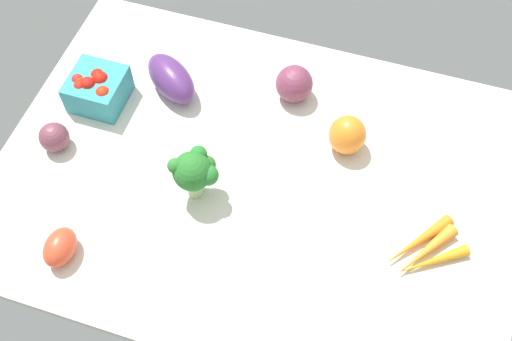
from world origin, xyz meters
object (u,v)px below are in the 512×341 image
object	(u,v)px
broccoli_head	(195,171)
red_onion_center	(294,84)
bell_pepper_orange	(347,135)
red_onion_near_basket	(54,137)
eggplant	(171,78)
roma_tomato	(60,247)
berry_basket	(97,88)
carrot_bunch	(424,250)

from	to	relation	value
broccoli_head	red_onion_center	bearing A→B (deg)	-111.34
broccoli_head	bell_pepper_orange	distance (cm)	31.90
red_onion_near_basket	eggplant	world-z (taller)	eggplant
red_onion_near_basket	bell_pepper_orange	size ratio (longest dim) A/B	0.71
roma_tomato	broccoli_head	distance (cm)	28.19
bell_pepper_orange	berry_basket	world-z (taller)	bell_pepper_orange
eggplant	bell_pepper_orange	bearing A→B (deg)	31.43
carrot_bunch	roma_tomato	xyz separation A→B (cm)	(63.76, 20.37, 1.55)
roma_tomato	eggplant	bearing A→B (deg)	171.46
bell_pepper_orange	eggplant	xyz separation A→B (cm)	(39.56, -3.41, -0.55)
bell_pepper_orange	berry_basket	distance (cm)	53.61
roma_tomato	bell_pepper_orange	world-z (taller)	bell_pepper_orange
roma_tomato	red_onion_near_basket	distance (cm)	24.91
roma_tomato	berry_basket	world-z (taller)	berry_basket
carrot_bunch	bell_pepper_orange	distance (cm)	27.31
carrot_bunch	broccoli_head	distance (cm)	45.07
carrot_bunch	roma_tomato	size ratio (longest dim) A/B	1.98
roma_tomato	bell_pepper_orange	xyz separation A→B (cm)	(-44.37, -39.35, 1.52)
eggplant	broccoli_head	bearing A→B (deg)	-21.32
broccoli_head	red_onion_center	xyz separation A→B (cm)	(-11.35, -29.03, -3.65)
berry_basket	carrot_bunch	bearing A→B (deg)	168.42
carrot_bunch	roma_tomato	bearing A→B (deg)	17.72
eggplant	carrot_bunch	bearing A→B (deg)	15.56
red_onion_near_basket	red_onion_center	xyz separation A→B (cm)	(-42.86, -27.52, 0.96)
carrot_bunch	red_onion_near_basket	xyz separation A→B (cm)	(76.13, -1.25, 1.81)
bell_pepper_orange	berry_basket	size ratio (longest dim) A/B	0.77
broccoli_head	berry_basket	xyz separation A→B (cm)	(28.23, -15.19, -3.69)
broccoli_head	eggplant	distance (cm)	27.09
carrot_bunch	eggplant	world-z (taller)	eggplant
broccoli_head	red_onion_center	size ratio (longest dim) A/B	1.46
roma_tomato	red_onion_center	world-z (taller)	red_onion_center
roma_tomato	bell_pepper_orange	distance (cm)	59.32
roma_tomato	broccoli_head	size ratio (longest dim) A/B	0.67
broccoli_head	red_onion_near_basket	size ratio (longest dim) A/B	1.92
red_onion_center	roma_tomato	bearing A→B (deg)	58.18
carrot_bunch	berry_basket	size ratio (longest dim) A/B	1.41
roma_tomato	eggplant	size ratio (longest dim) A/B	0.54
roma_tomato	berry_basket	bearing A→B (deg)	-167.69
carrot_bunch	eggplant	size ratio (longest dim) A/B	1.07
broccoli_head	bell_pepper_orange	size ratio (longest dim) A/B	1.36
broccoli_head	berry_basket	bearing A→B (deg)	-28.28
berry_basket	bell_pepper_orange	bearing A→B (deg)	-175.66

